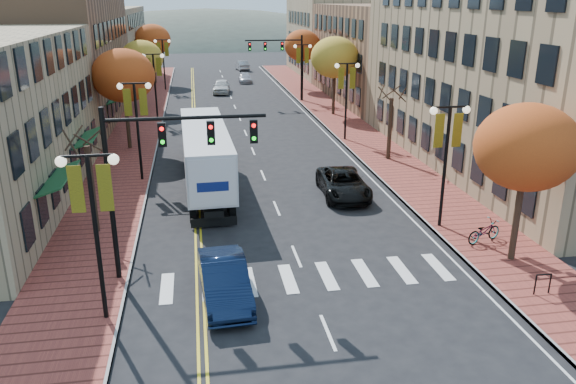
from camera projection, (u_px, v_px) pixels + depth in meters
name	position (u px, v px, depth m)	size (l,w,h in m)	color
ground	(316.00, 303.00, 20.86)	(200.00, 200.00, 0.00)	black
sidewalk_left	(140.00, 124.00, 49.73)	(4.00, 85.00, 0.15)	brown
sidewalk_right	(337.00, 118.00, 52.51)	(4.00, 85.00, 0.15)	brown
building_left_mid	(46.00, 59.00, 49.97)	(12.00, 24.00, 11.00)	brown
building_left_far	(92.00, 46.00, 73.52)	(12.00, 26.00, 9.50)	#9E8966
building_right_near	(546.00, 50.00, 36.17)	(15.00, 28.00, 15.00)	#997F5B
building_right_mid	(401.00, 53.00, 61.22)	(15.00, 24.00, 10.00)	brown
building_right_far	(348.00, 35.00, 81.55)	(15.00, 20.00, 11.00)	#9E8966
tree_left_a	(92.00, 190.00, 26.19)	(0.28, 0.28, 4.20)	#382619
tree_left_b	(123.00, 76.00, 40.05)	(4.48, 4.48, 7.21)	#382619
tree_left_c	(142.00, 59.00, 55.08)	(4.16, 4.16, 6.69)	#382619
tree_left_d	(152.00, 40.00, 71.68)	(4.61, 4.61, 7.42)	#382619
tree_right_a	(527.00, 147.00, 22.46)	(4.16, 4.16, 6.69)	#382619
tree_right_b	(390.00, 129.00, 38.29)	(0.28, 0.28, 4.20)	#382619
tree_right_c	(335.00, 58.00, 52.15)	(4.48, 4.48, 7.21)	#382619
tree_right_d	(302.00, 45.00, 67.11)	(4.35, 4.35, 7.00)	#382619
lamp_left_a	(93.00, 206.00, 18.29)	(1.96, 0.36, 6.05)	black
lamp_left_b	(136.00, 112.00, 33.20)	(1.96, 0.36, 6.05)	black
lamp_left_c	(154.00, 74.00, 49.98)	(1.96, 0.36, 6.05)	black
lamp_left_d	(163.00, 55.00, 66.75)	(1.96, 0.36, 6.05)	black
lamp_right_a	(447.00, 143.00, 26.20)	(1.96, 0.36, 6.05)	black
lamp_right_b	(347.00, 86.00, 42.98)	(1.96, 0.36, 6.05)	black
lamp_right_c	(303.00, 61.00, 59.75)	(1.96, 0.36, 6.05)	black
traffic_mast_near	(159.00, 160.00, 21.19)	(6.10, 0.35, 7.00)	black
traffic_mast_far	(284.00, 56.00, 59.23)	(6.10, 0.34, 7.00)	black
semi_truck	(204.00, 149.00, 33.40)	(2.85, 15.13, 3.77)	black
navy_sedan	(224.00, 280.00, 20.85)	(1.67, 4.79, 1.58)	black
black_suv	(343.00, 183.00, 31.85)	(2.47, 5.35, 1.49)	black
car_far_white	(221.00, 86.00, 66.18)	(1.88, 4.68, 1.59)	silver
car_far_silver	(245.00, 78.00, 74.60)	(1.63, 4.02, 1.17)	#ACABB3
car_far_oncoming	(242.00, 66.00, 86.96)	(1.56, 4.47, 1.47)	#9A9BA1
bicycle	(484.00, 231.00, 25.55)	(0.68, 1.95, 1.02)	gray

